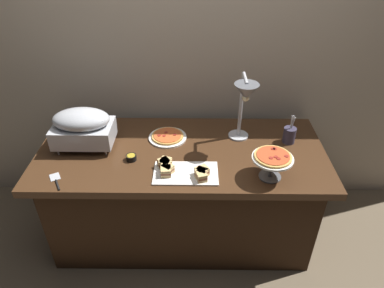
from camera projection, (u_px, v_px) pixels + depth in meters
The scene contains 11 objects.
ground_plane at pixel (183, 229), 2.75m from camera, with size 8.00×8.00×0.00m, color brown.
back_wall at pixel (183, 59), 2.48m from camera, with size 4.40×0.04×2.40m, color tan.
buffet_table at pixel (182, 192), 2.53m from camera, with size 1.90×0.84×0.76m.
chafing_dish at pixel (83, 127), 2.27m from camera, with size 0.39×0.25×0.27m.
heat_lamp at pixel (245, 97), 2.14m from camera, with size 0.15×0.31×0.48m.
pizza_plate_front at pixel (168, 137), 2.43m from camera, with size 0.26×0.26×0.03m.
pizza_plate_center at pixel (273, 159), 2.02m from camera, with size 0.24×0.24×0.16m.
sandwich_platter at pixel (182, 171), 2.10m from camera, with size 0.39×0.22×0.06m.
sauce_cup_near at pixel (131, 157), 2.22m from camera, with size 0.07×0.07×0.04m.
utensil_holder at pixel (289, 135), 2.37m from camera, with size 0.08×0.08×0.22m.
serving_spatula at pixel (56, 181), 2.06m from camera, with size 0.11×0.17×0.01m.
Camera 1 is at (0.09, -1.89, 2.10)m, focal length 32.78 mm.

